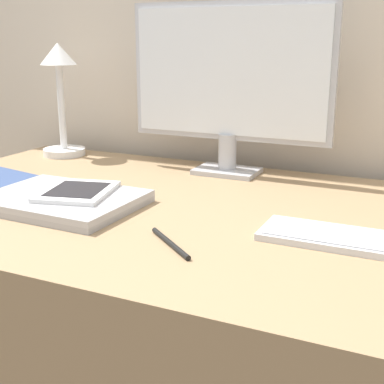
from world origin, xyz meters
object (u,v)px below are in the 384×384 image
object	(u,v)px
ereader	(77,191)
laptop	(63,200)
desk_lamp	(60,88)
keyboard	(349,239)
monitor	(229,81)
pen	(170,243)

from	to	relation	value
ereader	laptop	bearing A→B (deg)	-145.63
ereader	desk_lamp	xyz separation A→B (m)	(-0.34, 0.39, 0.17)
keyboard	ereader	world-z (taller)	ereader
laptop	ereader	size ratio (longest dim) A/B	1.61
monitor	pen	size ratio (longest dim) A/B	4.49
desk_lamp	pen	world-z (taller)	desk_lamp
monitor	keyboard	size ratio (longest dim) A/B	1.74
laptop	pen	world-z (taller)	laptop
keyboard	pen	bearing A→B (deg)	-152.84
keyboard	laptop	bearing A→B (deg)	-176.47
monitor	laptop	distance (m)	0.51
keyboard	desk_lamp	size ratio (longest dim) A/B	0.93
monitor	pen	world-z (taller)	monitor
laptop	ereader	world-z (taller)	ereader
laptop	ereader	bearing A→B (deg)	34.37
keyboard	desk_lamp	world-z (taller)	desk_lamp
ereader	pen	world-z (taller)	ereader
desk_lamp	pen	xyz separation A→B (m)	(0.62, -0.51, -0.19)
monitor	keyboard	bearing A→B (deg)	-45.34
monitor	laptop	size ratio (longest dim) A/B	1.67
monitor	ereader	distance (m)	0.47
laptop	pen	bearing A→B (deg)	-18.84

